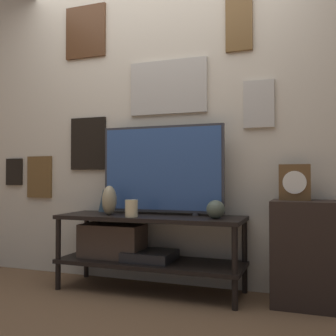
{
  "coord_description": "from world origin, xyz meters",
  "views": [
    {
      "loc": [
        1.14,
        -2.46,
        0.86
      ],
      "look_at": [
        0.14,
        0.27,
        0.92
      ],
      "focal_mm": 42.0,
      "sensor_mm": 36.0,
      "label": 1
    }
  ],
  "objects": [
    {
      "name": "media_console",
      "position": [
        -0.12,
        0.27,
        0.36
      ],
      "size": [
        1.41,
        0.46,
        0.56
      ],
      "color": "black",
      "rests_on": "ground_plane"
    },
    {
      "name": "mantel_clock",
      "position": [
        1.03,
        0.35,
        0.82
      ],
      "size": [
        0.21,
        0.11,
        0.24
      ],
      "color": "brown",
      "rests_on": "side_table"
    },
    {
      "name": "candle_jar",
      "position": [
        -0.09,
        0.13,
        0.63
      ],
      "size": [
        0.09,
        0.09,
        0.12
      ],
      "color": "beige",
      "rests_on": "media_console"
    },
    {
      "name": "wall_back",
      "position": [
        -0.01,
        0.55,
        1.35
      ],
      "size": [
        6.4,
        0.08,
        2.7
      ],
      "color": "beige",
      "rests_on": "ground_plane"
    },
    {
      "name": "television",
      "position": [
        0.06,
        0.37,
        0.91
      ],
      "size": [
        0.97,
        0.05,
        0.68
      ],
      "color": "#333338",
      "rests_on": "media_console"
    },
    {
      "name": "ground_plane",
      "position": [
        0.0,
        0.0,
        0.0
      ],
      "size": [
        12.0,
        12.0,
        0.0
      ],
      "primitive_type": "plane",
      "color": "brown"
    },
    {
      "name": "vase_round_glass",
      "position": [
        0.51,
        0.22,
        0.63
      ],
      "size": [
        0.13,
        0.13,
        0.13
      ],
      "color": "#4C5647",
      "rests_on": "media_console"
    },
    {
      "name": "side_table",
      "position": [
        1.09,
        0.32,
        0.35
      ],
      "size": [
        0.42,
        0.35,
        0.69
      ],
      "color": "black",
      "rests_on": "ground_plane"
    },
    {
      "name": "vase_urn_stoneware",
      "position": [
        -0.31,
        0.21,
        0.67
      ],
      "size": [
        0.1,
        0.14,
        0.22
      ],
      "color": "tan",
      "rests_on": "media_console"
    },
    {
      "name": "vase_slim_bronze",
      "position": [
        -0.49,
        0.44,
        0.66
      ],
      "size": [
        0.08,
        0.08,
        0.19
      ],
      "color": "#2D4251",
      "rests_on": "media_console"
    }
  ]
}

